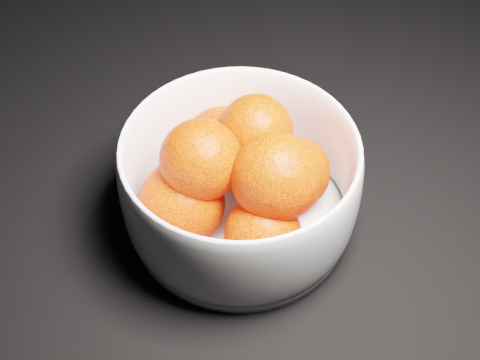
{
  "coord_description": "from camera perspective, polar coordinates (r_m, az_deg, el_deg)",
  "views": [
    {
      "loc": [
        0.26,
        -0.65,
        0.5
      ],
      "look_at": [
        0.25,
        -0.25,
        0.06
      ],
      "focal_mm": 50.0,
      "sensor_mm": 36.0,
      "label": 1
    }
  ],
  "objects": [
    {
      "name": "ground",
      "position": [
        0.86,
        -16.82,
        10.19
      ],
      "size": [
        3.0,
        3.0,
        0.0
      ],
      "primitive_type": "cube",
      "color": "black",
      "rests_on": "ground"
    },
    {
      "name": "bowl",
      "position": [
        0.6,
        0.0,
        -0.34
      ],
      "size": [
        0.21,
        0.21,
        0.1
      ],
      "rotation": [
        0.0,
        0.0,
        0.08
      ],
      "color": "white",
      "rests_on": "ground"
    },
    {
      "name": "orange_pile",
      "position": [
        0.59,
        -0.14,
        0.54
      ],
      "size": [
        0.17,
        0.18,
        0.12
      ],
      "color": "#FF310A",
      "rests_on": "bowl"
    }
  ]
}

